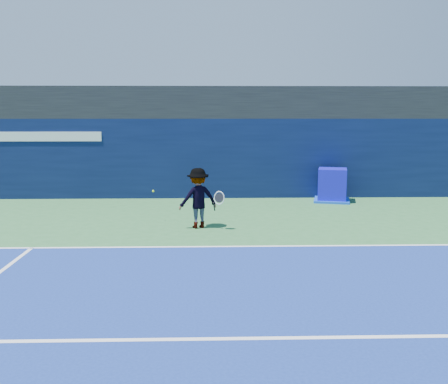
# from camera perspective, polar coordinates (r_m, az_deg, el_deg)

# --- Properties ---
(ground) EXTENTS (80.00, 80.00, 0.00)m
(ground) POSITION_cam_1_polar(r_m,az_deg,el_deg) (9.32, 2.92, -11.14)
(ground) COLOR #306A37
(ground) RESTS_ON ground
(baseline) EXTENTS (24.00, 0.10, 0.01)m
(baseline) POSITION_cam_1_polar(r_m,az_deg,el_deg) (12.17, 1.82, -6.23)
(baseline) COLOR white
(baseline) RESTS_ON ground
(service_line) EXTENTS (24.00, 0.10, 0.01)m
(service_line) POSITION_cam_1_polar(r_m,az_deg,el_deg) (7.48, 4.16, -16.35)
(service_line) COLOR white
(service_line) RESTS_ON ground
(stadium_band) EXTENTS (36.00, 3.00, 1.20)m
(stadium_band) POSITION_cam_1_polar(r_m,az_deg,el_deg) (20.24, 0.43, 10.12)
(stadium_band) COLOR black
(stadium_band) RESTS_ON back_wall_assembly
(back_wall_assembly) EXTENTS (36.00, 1.03, 3.00)m
(back_wall_assembly) POSITION_cam_1_polar(r_m,az_deg,el_deg) (19.31, 0.52, 3.94)
(back_wall_assembly) COLOR #0A1438
(back_wall_assembly) RESTS_ON ground
(equipment_cart) EXTENTS (1.52, 1.52, 1.21)m
(equipment_cart) POSITION_cam_1_polar(r_m,az_deg,el_deg) (18.70, 12.25, 0.63)
(equipment_cart) COLOR #100DB6
(equipment_cart) RESTS_ON ground
(tennis_player) EXTENTS (1.37, 0.95, 1.70)m
(tennis_player) POSITION_cam_1_polar(r_m,az_deg,el_deg) (14.02, -2.98, -0.70)
(tennis_player) COLOR white
(tennis_player) RESTS_ON ground
(tennis_ball) EXTENTS (0.07, 0.07, 0.07)m
(tennis_ball) POSITION_cam_1_polar(r_m,az_deg,el_deg) (14.89, -8.10, 0.10)
(tennis_ball) COLOR #B3E319
(tennis_ball) RESTS_ON ground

